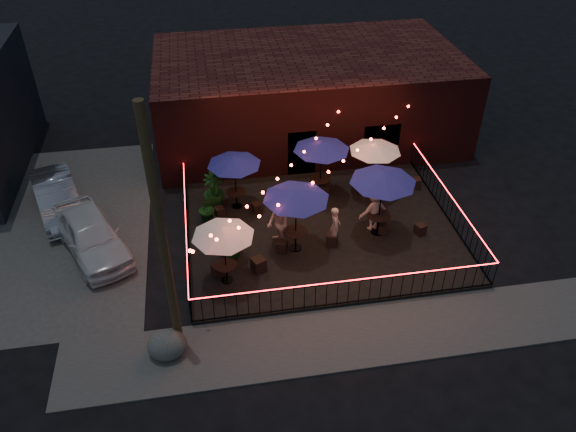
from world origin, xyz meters
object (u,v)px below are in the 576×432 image
object	(u,v)px
cafe_table_5	(375,148)
utility_pole	(162,241)
cafe_table_4	(383,178)
cooler	(218,232)
cafe_table_1	(234,161)
cafe_table_2	(296,195)
cafe_table_3	(322,146)
cafe_table_0	(223,233)
boulder	(167,345)

from	to	relation	value
cafe_table_5	utility_pole	bearing A→B (deg)	-139.86
cafe_table_4	cafe_table_5	world-z (taller)	cafe_table_4
cafe_table_5	cooler	distance (m)	7.03
utility_pole	cafe_table_4	distance (m)	8.60
cafe_table_1	cafe_table_4	world-z (taller)	cafe_table_4
cafe_table_2	cafe_table_3	size ratio (longest dim) A/B	1.04
cafe_table_0	cooler	bearing A→B (deg)	93.42
cafe_table_0	cafe_table_4	bearing A→B (deg)	16.32
cafe_table_2	cooler	distance (m)	3.50
utility_pole	cafe_table_2	bearing A→B (deg)	40.77
cafe_table_0	cafe_table_1	size ratio (longest dim) A/B	1.00
utility_pole	cafe_table_1	xyz separation A→B (m)	(2.38, 6.63, -1.75)
cafe_table_1	cafe_table_2	distance (m)	3.51
cafe_table_0	cafe_table_3	world-z (taller)	cafe_table_3
utility_pole	cafe_table_5	size ratio (longest dim) A/B	3.20
cafe_table_3	boulder	distance (m)	9.76
cafe_table_2	cafe_table_5	world-z (taller)	cafe_table_2
cafe_table_4	cooler	world-z (taller)	cafe_table_4
cafe_table_2	cafe_table_5	distance (m)	4.85
cafe_table_0	cafe_table_4	distance (m)	6.06
cafe_table_4	cafe_table_5	bearing A→B (deg)	78.57
cooler	cafe_table_5	bearing A→B (deg)	18.76
cafe_table_2	cafe_table_4	xyz separation A→B (m)	(3.20, 0.41, 0.07)
utility_pole	cafe_table_4	xyz separation A→B (m)	(7.44, 4.06, -1.43)
cafe_table_1	cooler	xyz separation A→B (m)	(-0.88, -2.02, -1.72)
utility_pole	cafe_table_3	world-z (taller)	utility_pole
cooler	boulder	world-z (taller)	cooler
cafe_table_2	cafe_table_5	size ratio (longest dim) A/B	1.03
cafe_table_4	cooler	size ratio (longest dim) A/B	3.50
utility_pole	cafe_table_4	bearing A→B (deg)	28.63
utility_pole	cafe_table_2	distance (m)	5.80
cafe_table_1	cafe_table_5	size ratio (longest dim) A/B	0.94
cafe_table_1	boulder	size ratio (longest dim) A/B	2.30
cafe_table_2	cafe_table_4	size ratio (longest dim) A/B	0.97
cafe_table_4	boulder	bearing A→B (deg)	-150.32
cafe_table_0	boulder	bearing A→B (deg)	-125.82
utility_pole	cafe_table_3	xyz separation A→B (m)	(5.84, 6.91, -1.59)
cafe_table_2	cafe_table_4	distance (m)	3.23
cafe_table_3	cafe_table_4	bearing A→B (deg)	-60.71
cafe_table_5	boulder	size ratio (longest dim) A/B	2.44
cafe_table_3	cooler	world-z (taller)	cafe_table_3
cafe_table_5	cooler	bearing A→B (deg)	-161.85
cafe_table_1	cafe_table_4	size ratio (longest dim) A/B	0.89
cafe_table_1	boulder	bearing A→B (deg)	-111.21
cafe_table_1	cafe_table_0	bearing A→B (deg)	-99.90
utility_pole	cafe_table_0	xyz separation A→B (m)	(1.64, 2.36, -1.78)
utility_pole	boulder	world-z (taller)	utility_pole
cafe_table_0	cafe_table_4	size ratio (longest dim) A/B	0.89
utility_pole	cafe_table_0	bearing A→B (deg)	55.26
cafe_table_3	cooler	bearing A→B (deg)	-152.08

